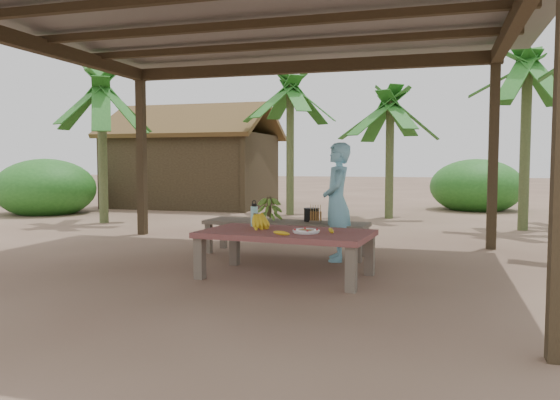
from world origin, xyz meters
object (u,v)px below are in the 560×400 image
(plate, at_px, (306,231))
(cooking_pot, at_px, (312,215))
(bench, at_px, (286,225))
(woman, at_px, (337,202))
(water_flask, at_px, (254,215))
(work_table, at_px, (286,237))
(ripe_banana_bunch, at_px, (255,220))

(plate, xyz_separation_m, cooking_pot, (-0.30, 1.55, 0.02))
(bench, height_order, woman, woman)
(bench, height_order, cooking_pot, cooking_pot)
(plate, xyz_separation_m, water_flask, (-0.72, 0.42, 0.11))
(water_flask, relative_size, cooking_pot, 1.51)
(work_table, bearing_deg, water_flask, 150.66)
(cooking_pot, bearing_deg, plate, -79.05)
(bench, relative_size, woman, 1.51)
(cooking_pot, height_order, woman, woman)
(work_table, distance_m, plate, 0.28)
(ripe_banana_bunch, distance_m, cooking_pot, 1.38)
(plate, bearing_deg, ripe_banana_bunch, 161.79)
(plate, bearing_deg, woman, 85.37)
(work_table, bearing_deg, cooking_pot, 97.07)
(woman, bearing_deg, cooking_pot, -141.53)
(plate, relative_size, water_flask, 0.94)
(ripe_banana_bunch, distance_m, plate, 0.67)
(work_table, height_order, woman, woman)
(bench, distance_m, plate, 1.61)
(work_table, xyz_separation_m, plate, (0.25, -0.10, 0.08))
(ripe_banana_bunch, bearing_deg, plate, -18.21)
(woman, bearing_deg, bench, -120.84)
(work_table, height_order, ripe_banana_bunch, ripe_banana_bunch)
(water_flask, xyz_separation_m, cooking_pot, (0.42, 1.13, -0.09))
(ripe_banana_bunch, xyz_separation_m, woman, (0.73, 1.02, 0.15))
(plate, height_order, cooking_pot, cooking_pot)
(plate, relative_size, woman, 0.19)
(bench, bearing_deg, ripe_banana_bunch, -86.45)
(water_flask, relative_size, woman, 0.20)
(cooking_pot, distance_m, woman, 0.55)
(bench, distance_m, woman, 0.85)
(work_table, xyz_separation_m, ripe_banana_bunch, (-0.39, 0.11, 0.16))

